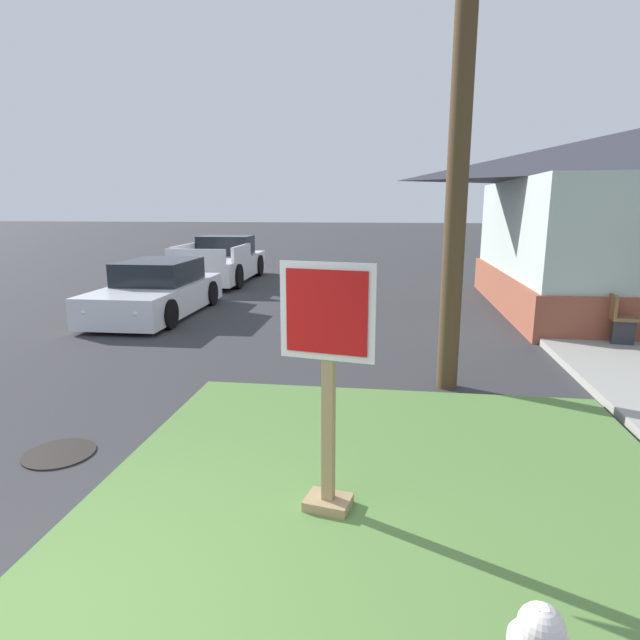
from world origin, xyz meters
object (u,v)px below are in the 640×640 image
parked_sedan_white (157,292)px  pickup_truck_white (221,263)px  stop_sign (328,395)px  manhole_cover (59,454)px  street_bench (610,311)px

parked_sedan_white → pickup_truck_white: pickup_truck_white is taller
stop_sign → manhole_cover: stop_sign is taller
pickup_truck_white → street_bench: pickup_truck_white is taller
parked_sedan_white → street_bench: parked_sedan_white is taller
manhole_cover → street_bench: (7.33, 5.62, 0.58)m
parked_sedan_white → street_bench: (9.40, -1.23, 0.04)m
pickup_truck_white → parked_sedan_white: bearing=-86.8°
stop_sign → parked_sedan_white: size_ratio=0.46×
stop_sign → pickup_truck_white: stop_sign is taller
stop_sign → street_bench: 7.78m
pickup_truck_white → street_bench: bearing=-35.1°
stop_sign → manhole_cover: (-2.85, 0.72, -1.04)m
parked_sedan_white → street_bench: 9.48m
manhole_cover → parked_sedan_white: (-2.07, 6.86, 0.53)m
stop_sign → pickup_truck_white: size_ratio=0.40×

